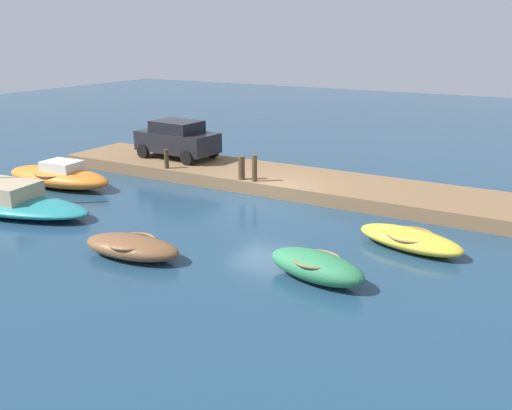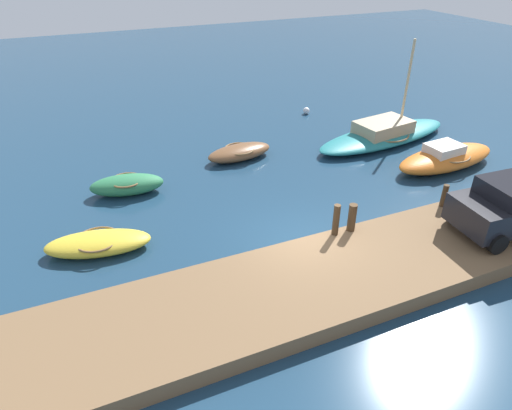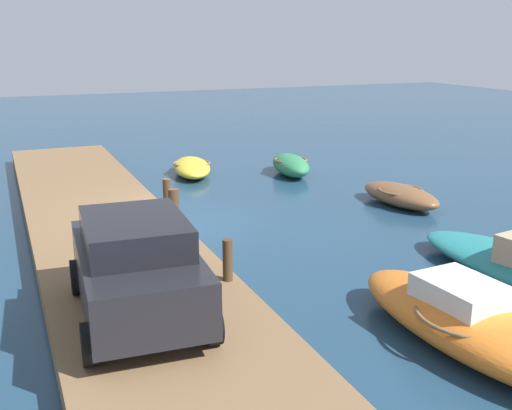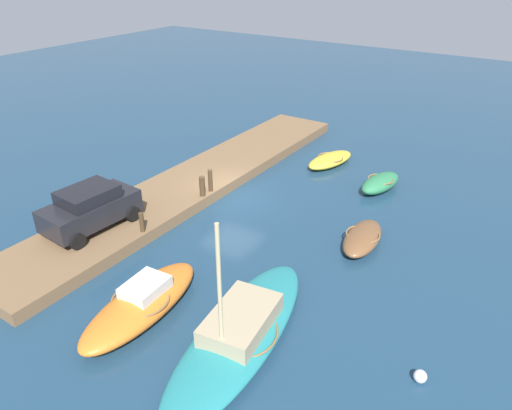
# 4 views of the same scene
# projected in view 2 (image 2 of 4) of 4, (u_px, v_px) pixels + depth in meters

# --- Properties ---
(ground_plane) EXTENTS (84.00, 84.00, 0.00)m
(ground_plane) POSITION_uv_depth(u_px,v_px,m) (302.00, 243.00, 14.84)
(ground_plane) COLOR navy
(dock_platform) EXTENTS (22.37, 3.64, 0.52)m
(dock_platform) POSITION_uv_depth(u_px,v_px,m) (338.00, 276.00, 13.00)
(dock_platform) COLOR brown
(dock_platform) RESTS_ON ground_plane
(dinghy_green) EXTENTS (2.98, 1.68, 0.76)m
(dinghy_green) POSITION_uv_depth(u_px,v_px,m) (127.00, 185.00, 17.51)
(dinghy_green) COLOR #2D7A4C
(dinghy_green) RESTS_ON ground_plane
(sailboat_teal) EXTENTS (8.05, 3.37, 4.75)m
(sailboat_teal) POSITION_uv_depth(u_px,v_px,m) (384.00, 134.00, 21.95)
(sailboat_teal) COLOR teal
(sailboat_teal) RESTS_ON ground_plane
(motorboat_orange) EXTENTS (5.24, 2.20, 1.11)m
(motorboat_orange) POSITION_uv_depth(u_px,v_px,m) (446.00, 157.00, 19.50)
(motorboat_orange) COLOR orange
(motorboat_orange) RESTS_ON ground_plane
(rowboat_yellow) EXTENTS (3.52, 2.05, 0.58)m
(rowboat_yellow) POSITION_uv_depth(u_px,v_px,m) (98.00, 243.00, 14.33)
(rowboat_yellow) COLOR gold
(rowboat_yellow) RESTS_ON ground_plane
(rowboat_brown) EXTENTS (3.19, 1.64, 0.64)m
(rowboat_brown) POSITION_uv_depth(u_px,v_px,m) (239.00, 152.00, 20.29)
(rowboat_brown) COLOR brown
(rowboat_brown) RESTS_ON ground_plane
(mooring_post_west) EXTENTS (0.21, 0.21, 1.08)m
(mooring_post_west) POSITION_uv_depth(u_px,v_px,m) (336.00, 220.00, 14.11)
(mooring_post_west) COLOR #47331E
(mooring_post_west) RESTS_ON dock_platform
(mooring_post_mid_west) EXTENTS (0.26, 0.26, 0.95)m
(mooring_post_mid_west) POSITION_uv_depth(u_px,v_px,m) (352.00, 217.00, 14.35)
(mooring_post_mid_west) COLOR #47331E
(mooring_post_mid_west) RESTS_ON dock_platform
(mooring_post_mid_east) EXTENTS (0.19, 0.19, 0.83)m
(mooring_post_mid_east) POSITION_uv_depth(u_px,v_px,m) (444.00, 196.00, 15.68)
(mooring_post_mid_east) COLOR #47331E
(mooring_post_mid_east) RESTS_ON dock_platform
(marker_buoy) EXTENTS (0.38, 0.38, 0.38)m
(marker_buoy) POSITION_uv_depth(u_px,v_px,m) (306.00, 111.00, 25.52)
(marker_buoy) COLOR silver
(marker_buoy) RESTS_ON ground_plane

